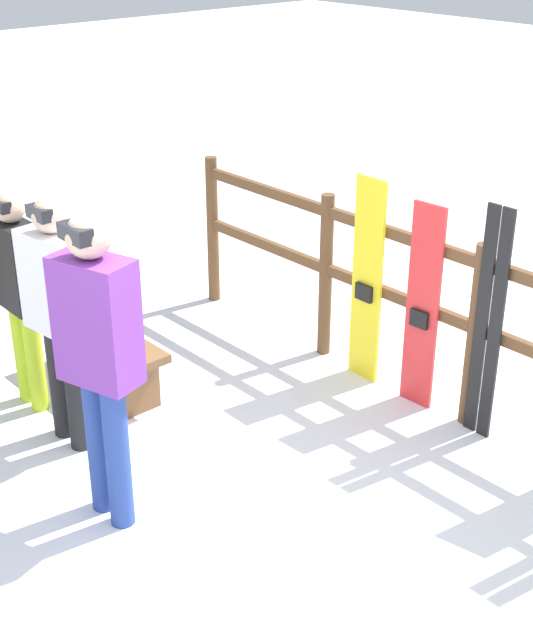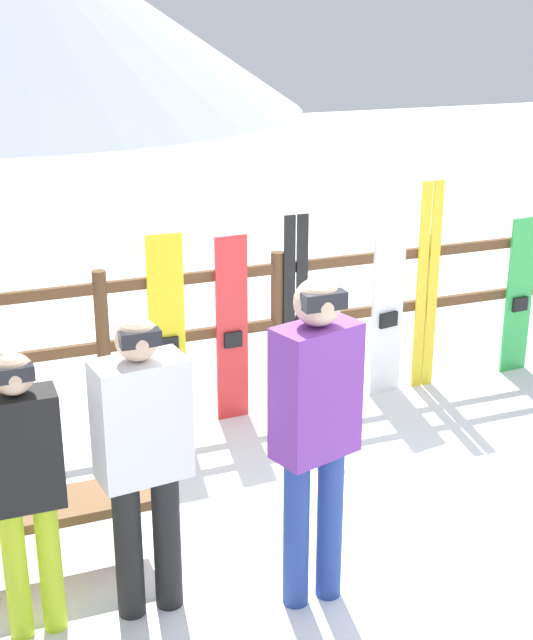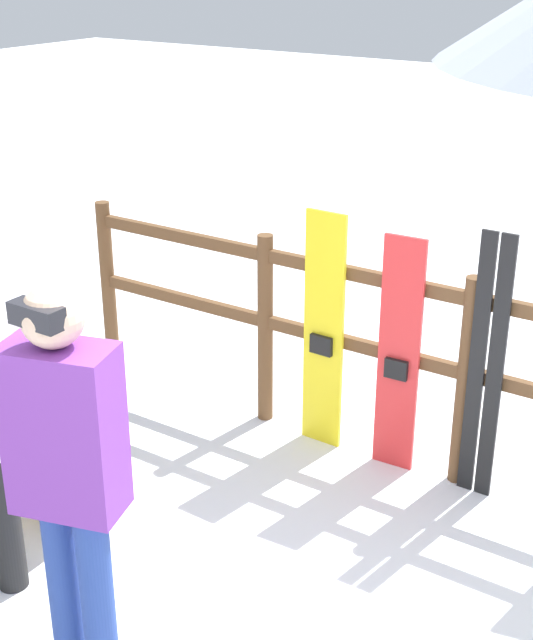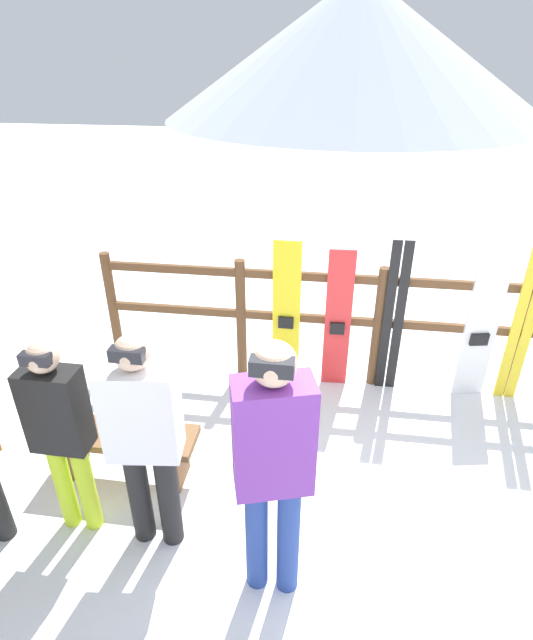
# 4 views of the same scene
# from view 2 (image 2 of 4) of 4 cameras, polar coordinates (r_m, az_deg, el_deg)

# --- Properties ---
(ground_plane) EXTENTS (40.00, 40.00, 0.00)m
(ground_plane) POSITION_cam_2_polar(r_m,az_deg,el_deg) (5.65, 8.25, -13.32)
(ground_plane) COLOR white
(fence) EXTENTS (5.53, 0.10, 1.28)m
(fence) POSITION_cam_2_polar(r_m,az_deg,el_deg) (6.89, 0.69, 0.17)
(fence) COLOR brown
(fence) RESTS_ON ground
(bench) EXTENTS (1.17, 0.36, 0.43)m
(bench) POSITION_cam_2_polar(r_m,az_deg,el_deg) (5.25, -13.83, -12.48)
(bench) COLOR brown
(bench) RESTS_ON ground
(person_purple) EXTENTS (0.48, 0.35, 1.82)m
(person_purple) POSITION_cam_2_polar(r_m,az_deg,el_deg) (4.52, 3.14, -6.44)
(person_purple) COLOR navy
(person_purple) RESTS_ON ground
(person_white) EXTENTS (0.48, 0.30, 1.65)m
(person_white) POSITION_cam_2_polar(r_m,az_deg,el_deg) (4.54, -7.91, -8.21)
(person_white) COLOR black
(person_white) RESTS_ON ground
(person_black) EXTENTS (0.38, 0.21, 1.54)m
(person_black) POSITION_cam_2_polar(r_m,az_deg,el_deg) (4.51, -15.28, -9.64)
(person_black) COLOR #B7D826
(person_black) RESTS_ON ground
(snowboard_yellow) EXTENTS (0.27, 0.06, 1.51)m
(snowboard_yellow) POSITION_cam_2_polar(r_m,az_deg,el_deg) (6.57, -6.37, -0.95)
(snowboard_yellow) COLOR yellow
(snowboard_yellow) RESTS_ON ground
(snowboard_red) EXTENTS (0.25, 0.06, 1.45)m
(snowboard_red) POSITION_cam_2_polar(r_m,az_deg,el_deg) (6.72, -2.22, -0.65)
(snowboard_red) COLOR red
(snowboard_red) RESTS_ON ground
(ski_pair_black) EXTENTS (0.19, 0.02, 1.57)m
(ski_pair_black) POSITION_cam_2_polar(r_m,az_deg,el_deg) (6.88, 1.85, 0.39)
(ski_pair_black) COLOR black
(ski_pair_black) RESTS_ON ground
(snowboard_white) EXTENTS (0.31, 0.10, 1.42)m
(snowboard_white) POSITION_cam_2_polar(r_m,az_deg,el_deg) (7.24, 7.75, 0.58)
(snowboard_white) COLOR white
(snowboard_white) RESTS_ON ground
(ski_pair_yellow) EXTENTS (0.19, 0.02, 1.74)m
(ski_pair_yellow) POSITION_cam_2_polar(r_m,az_deg,el_deg) (7.37, 10.24, 2.11)
(ski_pair_yellow) COLOR yellow
(ski_pair_yellow) RESTS_ON ground
(snowboard_green) EXTENTS (0.27, 0.07, 1.37)m
(snowboard_green) POSITION_cam_2_polar(r_m,az_deg,el_deg) (7.92, 15.86, 1.48)
(snowboard_green) COLOR green
(snowboard_green) RESTS_ON ground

